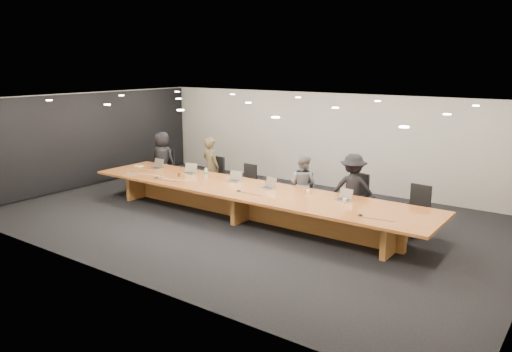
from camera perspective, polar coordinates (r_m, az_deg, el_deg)
The scene contains 29 objects.
ground at distance 12.02m, azimuth -0.84°, elevation -4.91°, with size 12.00×12.00×0.00m, color black.
back_wall at distance 15.02m, azimuth 8.28°, elevation 4.04°, with size 12.00×0.02×2.80m, color beige.
left_wall_panel at distance 15.89m, azimuth -18.38°, elevation 3.90°, with size 0.08×7.84×2.74m, color black.
conference_table at distance 11.87m, azimuth -0.85°, elevation -2.52°, with size 9.00×1.80×0.75m.
chair_far_left at distance 15.47m, azimuth -10.43°, elevation 1.00°, with size 0.56×0.56×1.09m, color black, non-canonical shape.
chair_left at distance 14.04m, azimuth -4.96°, elevation 0.00°, with size 0.56×0.56×1.11m, color black, non-canonical shape.
chair_mid_left at distance 13.47m, azimuth -1.15°, elevation -0.75°, with size 0.51×0.51×1.00m, color black, non-canonical shape.
chair_mid_right at distance 12.46m, azimuth 5.22°, elevation -1.91°, with size 0.51×0.51×1.01m, color black, non-canonical shape.
chair_right at distance 11.94m, azimuth 11.07°, elevation -2.39°, with size 0.59×0.59×1.15m, color black, non-canonical shape.
chair_far_right at distance 11.35m, azimuth 17.78°, elevation -3.73°, with size 0.56×0.56×1.10m, color black, non-canonical shape.
person_a at distance 15.35m, azimuth -10.61°, elevation 1.94°, with size 0.80×0.52×1.64m, color black.
person_b at distance 14.02m, azimuth -5.20°, elevation 1.10°, with size 0.60×0.39×1.65m, color #3D3521.
person_c at distance 12.30m, azimuth 5.38°, elevation -0.99°, with size 0.71×0.56×1.47m, color slate.
person_d at distance 11.72m, azimuth 10.99°, elevation -1.46°, with size 1.06×0.61×1.64m, color black.
laptop_a at distance 14.27m, azimuth -11.42°, elevation 1.38°, with size 0.36×0.26×0.28m, color tan, non-canonical shape.
laptop_b at distance 13.49m, azimuth -7.69°, elevation 0.85°, with size 0.35×0.25×0.28m, color #BFB192, non-canonical shape.
laptop_c at distance 12.50m, azimuth -2.55°, elevation -0.03°, with size 0.33×0.24×0.26m, color #B6A88B, non-canonical shape.
laptop_d at distance 11.81m, azimuth 1.30°, elevation -0.79°, with size 0.34×0.25×0.27m, color #C3B695, non-canonical shape.
laptop_e at distance 10.95m, azimuth 9.95°, elevation -2.11°, with size 0.32×0.23×0.25m, color tan, non-canonical shape.
water_bottle at distance 12.98m, azimuth -5.74°, elevation 0.34°, with size 0.08×0.08×0.24m, color #ACBCB8.
amber_mug at distance 13.21m, azimuth -8.79°, elevation 0.15°, with size 0.07×0.07×0.09m, color brown.
paper_cup_near at distance 11.41m, azimuth 5.97°, elevation -1.79°, with size 0.08×0.08×0.09m, color white.
paper_cup_far at distance 10.79m, azimuth 10.08°, elevation -2.78°, with size 0.08×0.08×0.09m, color white.
notepad at distance 14.73m, azimuth -13.21°, elevation 1.12°, with size 0.23×0.18×0.01m, color silver.
lime_gadget at distance 14.72m, azimuth -13.25°, elevation 1.18°, with size 0.14×0.08×0.02m, color green.
av_box at distance 13.76m, azimuth -14.16°, elevation 0.29°, with size 0.23×0.17×0.03m, color #B2B3B7.
mic_left at distance 13.13m, azimuth -11.30°, elevation -0.17°, with size 0.11×0.11×0.03m, color black.
mic_center at distance 11.58m, azimuth -2.00°, elevation -1.67°, with size 0.12×0.12×0.03m, color black.
mic_right at distance 9.97m, azimuth 11.85°, elevation -4.36°, with size 0.12×0.12×0.03m, color black.
Camera 1 is at (6.82, -9.19, 3.67)m, focal length 35.00 mm.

